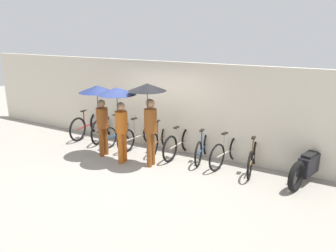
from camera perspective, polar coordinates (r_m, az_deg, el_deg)
The scene contains 15 objects.
ground_plane at distance 8.41m, azimuth -7.02°, elevation -7.49°, with size 30.00×30.00×0.00m, color gray.
back_wall at distance 9.52m, azimuth -0.44°, elevation 3.53°, with size 14.78×0.12×2.56m.
parked_bicycle_0 at distance 11.09m, azimuth -13.75°, elevation 0.18°, with size 0.44×1.80×1.09m.
parked_bicycle_1 at distance 10.66m, azimuth -10.94°, elevation -0.27°, with size 0.59×1.75×1.10m.
parked_bicycle_2 at distance 10.21m, azimuth -8.18°, elevation -1.15°, with size 0.44×1.67×1.01m.
parked_bicycle_3 at distance 9.80m, azimuth -5.06°, elevation -1.68°, with size 0.44×1.78×1.04m.
parked_bicycle_4 at distance 9.50m, azimuth -1.42°, elevation -2.26°, with size 0.45×1.62×1.03m.
parked_bicycle_5 at distance 9.10m, azimuth 2.01°, elevation -2.98°, with size 0.44×1.74×1.01m.
parked_bicycle_6 at distance 8.87m, azimuth 6.10°, elevation -3.72°, with size 0.48×1.61×1.02m.
parked_bicycle_7 at distance 8.62m, azimuth 10.27°, elevation -4.37°, with size 0.47×1.68×1.03m.
parked_bicycle_8 at distance 8.39m, azimuth 14.57°, elevation -5.26°, with size 0.45×1.71×1.10m.
pedestrian_leading at distance 8.95m, azimuth -11.94°, elevation 4.14°, with size 0.95×0.95×2.00m.
pedestrian_center at distance 8.33m, azimuth -8.61°, elevation 3.68°, with size 0.97×0.97×2.03m.
pedestrian_trailing at distance 8.03m, azimuth -3.40°, elevation 3.88°, with size 0.93×0.93×2.16m.
motorcycle at distance 8.20m, azimuth 23.25°, elevation -6.46°, with size 0.74×1.93×0.91m.
Camera 1 is at (4.71, -6.12, 3.34)m, focal length 35.00 mm.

